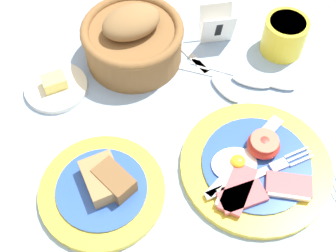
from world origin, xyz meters
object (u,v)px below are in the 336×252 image
bread_basket (133,39)px  butter_dish (56,86)px  sugar_cup (284,35)px  bread_plate (103,188)px  breakfast_plate (255,166)px  teaspoon_by_saucer (261,79)px  number_card (217,26)px  teaspoon_stray (237,78)px  teaspoon_near_cup (215,79)px

bread_basket → butter_dish: bread_basket is taller
sugar_cup → butter_dish: bearing=-178.8°
bread_plate → bread_basket: bearing=70.6°
bread_plate → sugar_cup: sugar_cup is taller
breakfast_plate → teaspoon_by_saucer: (0.07, 0.17, -0.01)m
number_card → teaspoon_by_saucer: bearing=-61.4°
number_card → teaspoon_stray: bearing=-80.6°
breakfast_plate → butter_dish: breakfast_plate is taller
butter_dish → teaspoon_stray: bearing=-8.3°
breakfast_plate → bread_plate: (-0.24, 0.01, 0.00)m
teaspoon_by_saucer → teaspoon_stray: same height
teaspoon_stray → butter_dish: bearing=-159.1°
sugar_cup → teaspoon_stray: bearing=-152.0°
bread_basket → teaspoon_by_saucer: 0.24m
teaspoon_by_saucer → teaspoon_near_cup: size_ratio=0.94×
bread_basket → butter_dish: 0.16m
bread_plate → teaspoon_near_cup: bearing=38.0°
bread_plate → teaspoon_stray: bread_plate is taller
bread_plate → butter_dish: bearing=104.4°
breakfast_plate → sugar_cup: (0.13, 0.23, 0.03)m
bread_plate → number_card: (0.25, 0.27, 0.02)m
breakfast_plate → teaspoon_by_saucer: bearing=68.5°
bread_plate → number_card: 0.37m
number_card → teaspoon_by_saucer: size_ratio=0.42×
butter_dish → teaspoon_near_cup: 0.28m
teaspoon_near_cup → bread_basket: bearing=-146.9°
breakfast_plate → teaspoon_by_saucer: 0.18m
bread_plate → sugar_cup: size_ratio=2.44×
bread_basket → teaspoon_stray: bearing=-28.5°
sugar_cup → butter_dish: 0.42m
bread_basket → teaspoon_near_cup: (0.13, -0.09, -0.04)m
bread_plate → bread_basket: 0.28m
breakfast_plate → number_card: bearing=87.4°
number_card → bread_plate: bearing=-129.7°
bread_plate → sugar_cup: bearing=31.6°
sugar_cup → teaspoon_near_cup: sugar_cup is taller
bread_plate → teaspoon_near_cup: 0.28m
butter_dish → teaspoon_stray: 0.32m
bread_plate → bread_basket: size_ratio=1.06×
butter_dish → sugar_cup: bearing=1.2°
butter_dish → number_card: number_card is taller
number_card → teaspoon_near_cup: (-0.03, -0.10, -0.03)m
number_card → teaspoon_near_cup: size_ratio=0.40×
bread_basket → teaspoon_near_cup: bread_basket is taller
bread_basket → teaspoon_near_cup: size_ratio=0.98×
bread_plate → teaspoon_stray: size_ratio=1.08×
butter_dish → number_card: bearing=10.2°
breakfast_plate → butter_dish: (-0.29, 0.23, -0.00)m
sugar_cup → butter_dish: size_ratio=0.71×
bread_basket → teaspoon_stray: 0.20m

